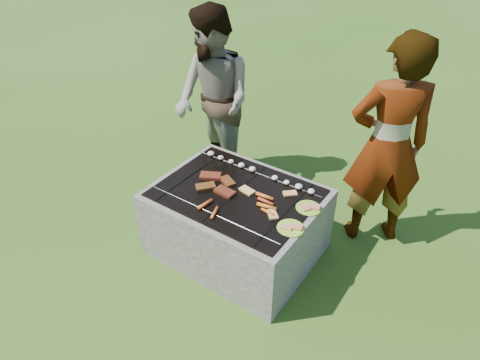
# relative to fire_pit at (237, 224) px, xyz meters

# --- Properties ---
(lawn) EXTENTS (60.00, 60.00, 0.00)m
(lawn) POSITION_rel_fire_pit_xyz_m (0.00, 0.00, -0.28)
(lawn) COLOR #264912
(lawn) RESTS_ON ground
(fire_pit) EXTENTS (1.30, 1.00, 0.62)m
(fire_pit) POSITION_rel_fire_pit_xyz_m (0.00, 0.00, 0.00)
(fire_pit) COLOR gray
(fire_pit) RESTS_ON ground
(mushrooms) EXTENTS (1.06, 0.06, 0.04)m
(mushrooms) POSITION_rel_fire_pit_xyz_m (-0.01, 0.32, 0.35)
(mushrooms) COLOR #EFE7CB
(mushrooms) RESTS_ON fire_pit
(pork_slabs) EXTENTS (0.41, 0.32, 0.03)m
(pork_slabs) POSITION_rel_fire_pit_xyz_m (-0.19, -0.01, 0.34)
(pork_slabs) COLOR #96371B
(pork_slabs) RESTS_ON fire_pit
(sausages) EXTENTS (0.52, 0.47, 0.03)m
(sausages) POSITION_rel_fire_pit_xyz_m (0.17, -0.10, 0.34)
(sausages) COLOR orange
(sausages) RESTS_ON fire_pit
(bread_on_grate) EXTENTS (0.45, 0.42, 0.02)m
(bread_on_grate) POSITION_rel_fire_pit_xyz_m (0.25, 0.06, 0.34)
(bread_on_grate) COLOR #F2D67C
(bread_on_grate) RESTS_ON fire_pit
(plate_far) EXTENTS (0.22, 0.22, 0.03)m
(plate_far) POSITION_rel_fire_pit_xyz_m (0.56, 0.15, 0.33)
(plate_far) COLOR #C6D633
(plate_far) RESTS_ON fire_pit
(plate_near) EXTENTS (0.22, 0.22, 0.03)m
(plate_near) POSITION_rel_fire_pit_xyz_m (0.56, -0.13, 0.33)
(plate_near) COLOR #C5FD3C
(plate_near) RESTS_ON fire_pit
(cook) EXTENTS (0.79, 0.74, 1.82)m
(cook) POSITION_rel_fire_pit_xyz_m (0.87, 0.85, 0.63)
(cook) COLOR #A5938A
(cook) RESTS_ON ground
(bystander) EXTENTS (1.06, 0.96, 1.78)m
(bystander) POSITION_rel_fire_pit_xyz_m (-0.82, 0.77, 0.61)
(bystander) COLOR gray
(bystander) RESTS_ON ground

